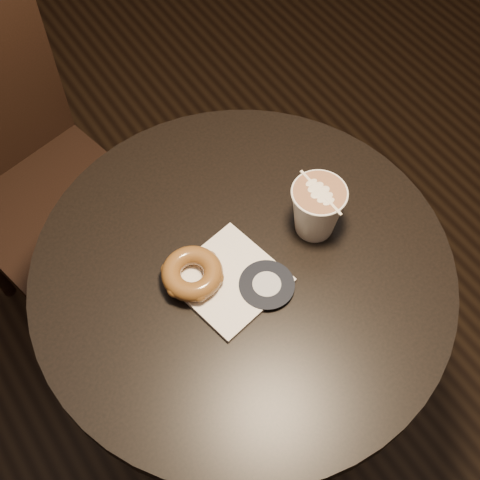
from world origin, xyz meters
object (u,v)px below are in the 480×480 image
at_px(cafe_table, 242,321).
at_px(pastry_bag, 229,280).
at_px(chair, 19,159).
at_px(latte_cup, 317,210).
at_px(doughnut, 192,273).

height_order(cafe_table, pastry_bag, pastry_bag).
bearing_deg(chair, pastry_bag, -88.19).
xyz_separation_m(cafe_table, pastry_bag, (-0.03, -0.01, 0.20)).
bearing_deg(latte_cup, doughnut, 173.09).
relative_size(pastry_bag, latte_cup, 1.51).
relative_size(cafe_table, doughnut, 7.57).
relative_size(cafe_table, pastry_bag, 4.89).
height_order(chair, doughnut, chair).
distance_m(chair, pastry_bag, 0.69).
height_order(cafe_table, chair, chair).
bearing_deg(doughnut, chair, 100.00).
distance_m(pastry_bag, latte_cup, 0.18).
xyz_separation_m(chair, pastry_bag, (0.15, -0.63, 0.23)).
distance_m(chair, latte_cup, 0.76).
xyz_separation_m(cafe_table, latte_cup, (0.15, -0.00, 0.25)).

